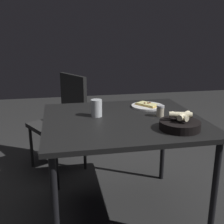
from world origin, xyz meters
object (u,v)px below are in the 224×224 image
object	(u,v)px
dining_table	(123,127)
pepper_shaker	(160,111)
bread_basket	(180,124)
beer_glass	(96,109)
chair_near	(64,116)
pizza_plate	(147,106)

from	to	relation	value
dining_table	pepper_shaker	bearing A→B (deg)	88.73
dining_table	bread_basket	xyz separation A→B (m)	(0.29, 0.29, 0.10)
dining_table	beer_glass	world-z (taller)	beer_glass
beer_glass	chair_near	bearing A→B (deg)	-164.86
bread_basket	pepper_shaker	world-z (taller)	bread_basket
pizza_plate	pepper_shaker	world-z (taller)	pepper_shaker
bread_basket	chair_near	world-z (taller)	chair_near
dining_table	pizza_plate	bearing A→B (deg)	133.96
pepper_shaker	chair_near	distance (m)	1.12
beer_glass	bread_basket	bearing A→B (deg)	51.20
dining_table	chair_near	bearing A→B (deg)	-156.22
dining_table	bread_basket	distance (m)	0.42
bread_basket	chair_near	size ratio (longest dim) A/B	0.27
chair_near	dining_table	bearing A→B (deg)	23.78
pizza_plate	pepper_shaker	bearing A→B (deg)	2.17
beer_glass	pepper_shaker	world-z (taller)	beer_glass
pizza_plate	beer_glass	xyz separation A→B (m)	(0.17, -0.43, 0.04)
dining_table	pepper_shaker	world-z (taller)	pepper_shaker
dining_table	chair_near	xyz separation A→B (m)	(-0.87, -0.38, -0.16)
beer_glass	chair_near	distance (m)	0.86
chair_near	pepper_shaker	bearing A→B (deg)	36.57
pizza_plate	pepper_shaker	distance (m)	0.25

